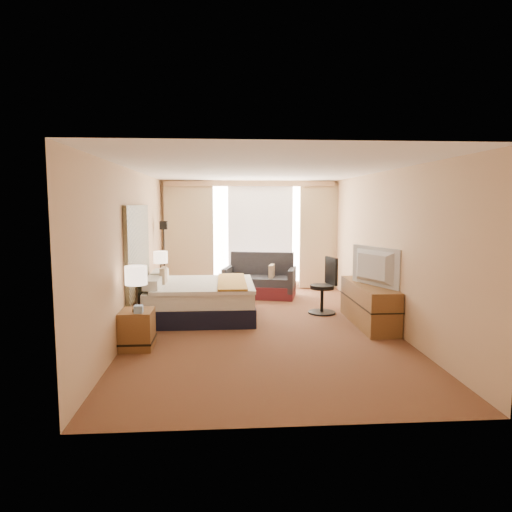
{
  "coord_description": "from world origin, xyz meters",
  "views": [
    {
      "loc": [
        -0.63,
        -7.48,
        2.05
      ],
      "look_at": [
        -0.07,
        0.4,
        1.15
      ],
      "focal_mm": 32.0,
      "sensor_mm": 36.0,
      "label": 1
    }
  ],
  "objects": [
    {
      "name": "window",
      "position": [
        0.25,
        3.47,
        1.32
      ],
      "size": [
        2.3,
        0.02,
        2.3
      ],
      "primitive_type": "cube",
      "color": "white",
      "rests_on": "wall_back"
    },
    {
      "name": "television",
      "position": [
        1.78,
        -0.2,
        1.02
      ],
      "size": [
        0.57,
        1.09,
        0.65
      ],
      "primitive_type": "imported",
      "rotation": [
        0.0,
        0.0,
        1.97
      ],
      "color": "black",
      "rests_on": "media_dresser"
    },
    {
      "name": "nightstand_right",
      "position": [
        -1.87,
        1.45,
        0.28
      ],
      "size": [
        0.45,
        0.52,
        0.55
      ],
      "primitive_type": "cube",
      "color": "olive",
      "rests_on": "floor"
    },
    {
      "name": "wall_right",
      "position": [
        2.1,
        0.0,
        1.3
      ],
      "size": [
        0.02,
        7.0,
        2.6
      ],
      "primitive_type": "cube",
      "color": "#D3AE81",
      "rests_on": "ground"
    },
    {
      "name": "curtains",
      "position": [
        -0.0,
        3.39,
        1.41
      ],
      "size": [
        4.12,
        0.19,
        2.56
      ],
      "color": "beige",
      "rests_on": "floor"
    },
    {
      "name": "lamp_left",
      "position": [
        -1.85,
        -1.11,
        1.05
      ],
      "size": [
        0.31,
        0.31,
        0.64
      ],
      "color": "black",
      "rests_on": "nightstand_left"
    },
    {
      "name": "wall_front",
      "position": [
        0.0,
        -3.5,
        1.3
      ],
      "size": [
        4.2,
        0.02,
        2.6
      ],
      "primitive_type": "cube",
      "color": "#D3AE81",
      "rests_on": "ground"
    },
    {
      "name": "media_dresser",
      "position": [
        1.83,
        0.0,
        0.35
      ],
      "size": [
        0.5,
        1.8,
        0.7
      ],
      "primitive_type": "cube",
      "color": "olive",
      "rests_on": "floor"
    },
    {
      "name": "telephone",
      "position": [
        -1.86,
        1.49,
        0.59
      ],
      "size": [
        0.21,
        0.17,
        0.08
      ],
      "primitive_type": "cube",
      "rotation": [
        0.0,
        0.0,
        0.07
      ],
      "color": "black",
      "rests_on": "nightstand_right"
    },
    {
      "name": "bed",
      "position": [
        -1.06,
        0.66,
        0.34
      ],
      "size": [
        1.9,
        1.73,
        0.92
      ],
      "color": "black",
      "rests_on": "floor"
    },
    {
      "name": "headboard",
      "position": [
        -2.06,
        0.2,
        1.28
      ],
      "size": [
        0.06,
        1.85,
        1.5
      ],
      "primitive_type": "cube",
      "color": "black",
      "rests_on": "wall_left"
    },
    {
      "name": "loveseat",
      "position": [
        0.17,
        2.49,
        0.32
      ],
      "size": [
        1.7,
        1.18,
        0.96
      ],
      "rotation": [
        0.0,
        0.0,
        -0.24
      ],
      "color": "#59191F",
      "rests_on": "floor"
    },
    {
      "name": "desk_chair",
      "position": [
        1.26,
        0.84,
        0.47
      ],
      "size": [
        0.51,
        0.51,
        1.06
      ],
      "rotation": [
        0.0,
        0.0,
        0.27
      ],
      "color": "black",
      "rests_on": "floor"
    },
    {
      "name": "tissue_box",
      "position": [
        -1.81,
        -1.2,
        0.6
      ],
      "size": [
        0.12,
        0.12,
        0.11
      ],
      "primitive_type": "cube",
      "rotation": [
        0.0,
        0.0,
        0.01
      ],
      "color": "#96BCE8",
      "rests_on": "nightstand_left"
    },
    {
      "name": "ceiling",
      "position": [
        0.0,
        0.0,
        2.6
      ],
      "size": [
        4.2,
        7.0,
        0.02
      ],
      "primitive_type": "cube",
      "color": "white",
      "rests_on": "wall_back"
    },
    {
      "name": "wall_left",
      "position": [
        -2.1,
        0.0,
        1.3
      ],
      "size": [
        0.02,
        7.0,
        2.6
      ],
      "primitive_type": "cube",
      "color": "#D3AE81",
      "rests_on": "ground"
    },
    {
      "name": "floor",
      "position": [
        0.0,
        0.0,
        0.0
      ],
      "size": [
        4.2,
        7.0,
        0.02
      ],
      "primitive_type": "cube",
      "color": "#4F1916",
      "rests_on": "ground"
    },
    {
      "name": "lamp_right",
      "position": [
        -1.87,
        1.53,
        0.99
      ],
      "size": [
        0.27,
        0.27,
        0.57
      ],
      "color": "black",
      "rests_on": "nightstand_right"
    },
    {
      "name": "wall_back",
      "position": [
        0.0,
        3.5,
        1.3
      ],
      "size": [
        4.2,
        0.02,
        2.6
      ],
      "primitive_type": "cube",
      "color": "#D3AE81",
      "rests_on": "ground"
    },
    {
      "name": "floor_lamp",
      "position": [
        -1.9,
        2.3,
        1.19
      ],
      "size": [
        0.21,
        0.21,
        1.69
      ],
      "color": "black",
      "rests_on": "floor"
    },
    {
      "name": "nightstand_left",
      "position": [
        -1.87,
        -1.05,
        0.28
      ],
      "size": [
        0.45,
        0.52,
        0.55
      ],
      "primitive_type": "cube",
      "color": "olive",
      "rests_on": "floor"
    }
  ]
}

